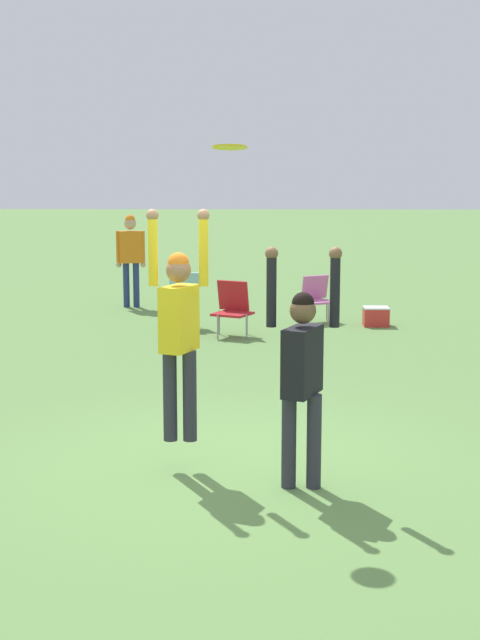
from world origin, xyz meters
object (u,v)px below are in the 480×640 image
Objects in this scene: camping_chair_3 at (233,306)px; camping_chair_2 at (184,296)px; person_spectator_near at (131,252)px; frisbee at (230,147)px; cooler_box at (376,316)px; person_defending at (302,364)px; person_jumping at (179,321)px; camping_chair_1 at (315,296)px.

camping_chair_2 is at bearing -13.85° from camping_chair_3.
camping_chair_3 is 0.49× the size of person_spectator_near.
person_spectator_near is (-2.30, 9.89, -1.66)m from frisbee.
cooler_box is at bearing -176.64° from camping_chair_2.
person_defending is at bearing -11.42° from frisbee.
person_spectator_near is at bearing 103.10° from frisbee.
frisbee reaches higher than cooler_box.
camping_chair_1 is (1.59, 7.93, -0.84)m from person_jumping.
person_spectator_near reaches higher than cooler_box.
person_defending is at bearing 57.04° from camping_chair_1.
camping_chair_1 is 0.45× the size of person_spectator_near.
person_jumping is 2.48× the size of camping_chair_1.
camping_chair_1 is at bearing -108.95° from camping_chair_3.
person_jumping is at bearing 144.93° from frisbee.
cooler_box is (2.39, 1.01, -0.32)m from camping_chair_3.
camping_chair_1 is 1.97m from camping_chair_3.
person_jumping is at bearing -109.05° from cooler_box.
person_defending reaches higher than camping_chair_3.
person_spectator_near is (-2.89, 10.01, 0.05)m from person_defending.
frisbee reaches higher than person_jumping.
camping_chair_3 is at bearing -69.45° from person_spectator_near.
camping_chair_2 is at bearing 27.65° from person_jumping.
camping_chair_3 is 2.61m from cooler_box.
person_defending reaches higher than camping_chair_2.
person_defending is at bearing 99.99° from camping_chair_2.
person_spectator_near is at bearing -64.64° from camping_chair_2.
person_jumping is 7.29m from camping_chair_2.
person_defending is 1.11× the size of person_spectator_near.
cooler_box is (2.16, 7.84, -2.57)m from frisbee.
person_defending reaches higher than cooler_box.
person_jumping is at bearing 92.75° from camping_chair_2.
frisbee is at bearing -90.51° from person_spectator_near.
frisbee is 0.16× the size of person_spectator_near.
person_jumping is 1.01× the size of person_defending.
person_jumping is at bearing 49.56° from camping_chair_1.
person_defending is at bearing -90.00° from person_jumping.
camping_chair_1 is 0.92× the size of camping_chair_3.
person_spectator_near is at bearing 33.67° from person_jumping.
person_jumping reaches higher than camping_chair_3.
camping_chair_1 is (0.57, 8.36, -0.58)m from person_defending.
cooler_box is (2.60, 7.53, -1.14)m from person_jumping.
person_spectator_near is at bearing -30.23° from camping_chair_3.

